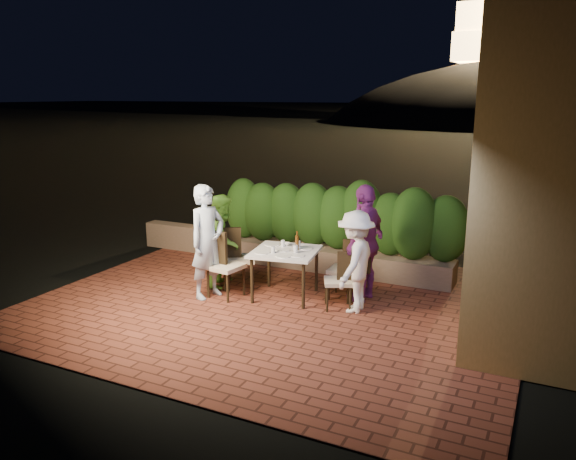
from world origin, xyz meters
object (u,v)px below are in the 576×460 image
Objects in this scene: dining_table at (285,274)px; diner_blue at (207,242)px; chair_left_front at (226,265)px; chair_right_back at (344,269)px; parapet_lamp at (204,224)px; chair_left_back at (240,257)px; diner_white at (355,262)px; bowl at (285,244)px; diner_purple at (365,243)px; beer_bottle at (297,241)px; chair_right_front at (338,280)px; diner_green at (224,240)px.

dining_table is 1.29m from diner_blue.
chair_right_back is (1.66, 0.75, -0.05)m from chair_left_front.
parapet_lamp is (-3.41, 1.22, 0.10)m from chair_right_back.
chair_right_back is 6.71× the size of parapet_lamp.
diner_blue is (-0.21, -0.61, 0.38)m from chair_left_back.
chair_right_back is at bearing -143.04° from diner_white.
chair_left_back is at bearing -4.44° from diner_blue.
bowl is 0.09× the size of diner_purple.
beer_bottle is at bearing -30.24° from bowl.
bowl is 1.13× the size of parapet_lamp.
chair_right_front is at bearing -14.21° from diner_purple.
diner_purple is 3.88m from parapet_lamp.
chair_left_front is 1.10× the size of chair_right_back.
diner_white is (1.99, 0.32, 0.23)m from chair_left_front.
bowl is at bearing -104.86° from diner_white.
chair_right_front is at bearing 18.41° from chair_left_front.
diner_purple is (1.99, 0.34, 0.39)m from chair_left_back.
chair_left_back is at bearing -95.34° from diner_white.
diner_blue is (-1.98, -0.41, 0.45)m from chair_right_front.
chair_left_front is at bearing 21.52° from chair_right_back.
diner_white is at bearing -105.91° from diner_green.
bowl is at bearing -73.34° from diner_purple.
diner_white is at bearing -64.41° from diner_blue.
diner_blue is (-1.91, -0.85, 0.41)m from chair_right_back.
chair_right_back is at bearing -51.04° from diner_blue.
chair_right_front is 2.07m from diner_blue.
chair_right_front reaches higher than dining_table.
diner_blue reaches higher than diner_green.
chair_right_front is 0.92× the size of chair_right_back.
chair_right_front is at bearing -63.37° from diner_blue.
chair_left_front is at bearing -81.10° from diner_white.
diner_green reaches higher than chair_right_front.
diner_green is 10.81× the size of parapet_lamp.
diner_purple is at bearing 19.91° from beer_bottle.
chair_left_front reaches higher than chair_right_back.
chair_right_back is at bearing -64.09° from diner_purple.
chair_left_front reaches higher than bowl.
diner_purple is (2.20, 0.95, 0.01)m from diner_blue.
chair_left_back is 1.78m from chair_right_front.
diner_purple is at bearing -137.43° from chair_right_front.
chair_left_back is 7.12× the size of parapet_lamp.
diner_purple is (1.25, 0.19, 0.12)m from bowl.
chair_left_back is at bearing -97.88° from diner_green.
chair_left_back is 0.56× the size of diner_purple.
diner_purple is (0.29, 0.09, 0.42)m from chair_right_back.
parapet_lamp is at bearing 148.40° from dining_table.
diner_blue is (-1.08, -0.49, 0.51)m from dining_table.
chair_right_front is 0.48× the size of diner_purple.
beer_bottle is at bearing -49.33° from diner_blue.
diner_purple is at bearing 31.68° from chair_left_front.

